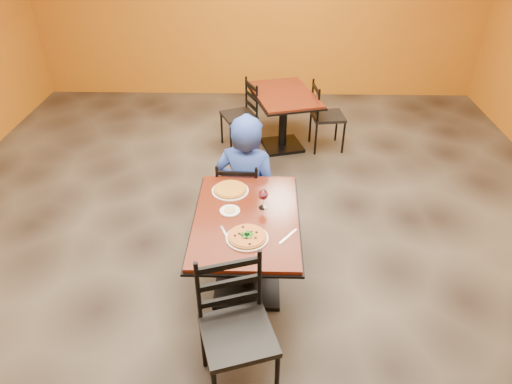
{
  "coord_description": "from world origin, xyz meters",
  "views": [
    {
      "loc": [
        0.15,
        -3.32,
        2.85
      ],
      "look_at": [
        0.07,
        -0.3,
        0.85
      ],
      "focal_mm": 31.88,
      "sensor_mm": 36.0,
      "label": 1
    }
  ],
  "objects_px": {
    "table_second": "(283,108)",
    "wine_glass": "(263,198)",
    "pizza_main": "(247,236)",
    "plate_far": "(230,191)",
    "chair_second_right": "(328,117)",
    "diner": "(247,177)",
    "chair_second_left": "(239,116)",
    "chair_main_near": "(238,336)",
    "chair_main_far": "(239,197)",
    "table_main": "(247,236)",
    "plate_main": "(247,238)",
    "pizza_far": "(230,189)",
    "side_plate": "(230,211)"
  },
  "relations": [
    {
      "from": "pizza_main",
      "to": "wine_glass",
      "type": "relative_size",
      "value": 1.58
    },
    {
      "from": "plate_far",
      "to": "plate_main",
      "type": "bearing_deg",
      "value": -74.87
    },
    {
      "from": "pizza_main",
      "to": "plate_far",
      "type": "relative_size",
      "value": 0.92
    },
    {
      "from": "side_plate",
      "to": "chair_main_far",
      "type": "bearing_deg",
      "value": 87.7
    },
    {
      "from": "table_second",
      "to": "wine_glass",
      "type": "relative_size",
      "value": 6.93
    },
    {
      "from": "table_second",
      "to": "plate_main",
      "type": "bearing_deg",
      "value": -96.83
    },
    {
      "from": "plate_main",
      "to": "side_plate",
      "type": "xyz_separation_m",
      "value": [
        -0.15,
        0.33,
        0.0
      ]
    },
    {
      "from": "diner",
      "to": "pizza_main",
      "type": "xyz_separation_m",
      "value": [
        0.05,
        -1.04,
        0.14
      ]
    },
    {
      "from": "chair_main_near",
      "to": "diner",
      "type": "distance_m",
      "value": 1.71
    },
    {
      "from": "side_plate",
      "to": "chair_main_near",
      "type": "bearing_deg",
      "value": -83.35
    },
    {
      "from": "wine_glass",
      "to": "pizza_main",
      "type": "bearing_deg",
      "value": -105.92
    },
    {
      "from": "table_second",
      "to": "pizza_main",
      "type": "xyz_separation_m",
      "value": [
        -0.34,
        -2.86,
        0.22
      ]
    },
    {
      "from": "chair_second_right",
      "to": "diner",
      "type": "distance_m",
      "value": 2.06
    },
    {
      "from": "plate_far",
      "to": "side_plate",
      "type": "distance_m",
      "value": 0.29
    },
    {
      "from": "pizza_far",
      "to": "side_plate",
      "type": "xyz_separation_m",
      "value": [
        0.02,
        -0.29,
        -0.02
      ]
    },
    {
      "from": "side_plate",
      "to": "wine_glass",
      "type": "distance_m",
      "value": 0.28
    },
    {
      "from": "diner",
      "to": "plate_far",
      "type": "bearing_deg",
      "value": 88.02
    },
    {
      "from": "chair_second_left",
      "to": "plate_main",
      "type": "relative_size",
      "value": 2.82
    },
    {
      "from": "chair_second_left",
      "to": "side_plate",
      "type": "distance_m",
      "value": 2.55
    },
    {
      "from": "diner",
      "to": "pizza_far",
      "type": "bearing_deg",
      "value": 88.02
    },
    {
      "from": "side_plate",
      "to": "diner",
      "type": "bearing_deg",
      "value": 82.04
    },
    {
      "from": "chair_second_right",
      "to": "diner",
      "type": "height_order",
      "value": "diner"
    },
    {
      "from": "table_main",
      "to": "chair_main_far",
      "type": "height_order",
      "value": "chair_main_far"
    },
    {
      "from": "chair_second_left",
      "to": "side_plate",
      "type": "bearing_deg",
      "value": -22.39
    },
    {
      "from": "chair_second_left",
      "to": "plate_far",
      "type": "height_order",
      "value": "chair_second_left"
    },
    {
      "from": "chair_second_left",
      "to": "chair_second_right",
      "type": "bearing_deg",
      "value": 65.76
    },
    {
      "from": "plate_far",
      "to": "chair_second_left",
      "type": "bearing_deg",
      "value": 91.64
    },
    {
      "from": "chair_second_left",
      "to": "diner",
      "type": "xyz_separation_m",
      "value": [
        0.18,
        -1.81,
        0.19
      ]
    },
    {
      "from": "plate_far",
      "to": "diner",
      "type": "bearing_deg",
      "value": 74.62
    },
    {
      "from": "plate_main",
      "to": "chair_main_near",
      "type": "bearing_deg",
      "value": -92.98
    },
    {
      "from": "plate_far",
      "to": "chair_main_far",
      "type": "bearing_deg",
      "value": 83.57
    },
    {
      "from": "table_second",
      "to": "pizza_far",
      "type": "height_order",
      "value": "pizza_far"
    },
    {
      "from": "chair_second_left",
      "to": "chair_main_near",
      "type": "bearing_deg",
      "value": -21.03
    },
    {
      "from": "plate_far",
      "to": "wine_glass",
      "type": "distance_m",
      "value": 0.37
    },
    {
      "from": "table_main",
      "to": "plate_main",
      "type": "height_order",
      "value": "plate_main"
    },
    {
      "from": "wine_glass",
      "to": "side_plate",
      "type": "bearing_deg",
      "value": -167.86
    },
    {
      "from": "chair_main_near",
      "to": "table_second",
      "type": "bearing_deg",
      "value": 66.38
    },
    {
      "from": "chair_second_right",
      "to": "pizza_main",
      "type": "relative_size",
      "value": 3.1
    },
    {
      "from": "table_second",
      "to": "chair_second_right",
      "type": "height_order",
      "value": "chair_second_right"
    },
    {
      "from": "chair_second_right",
      "to": "plate_main",
      "type": "distance_m",
      "value": 3.02
    },
    {
      "from": "pizza_far",
      "to": "plate_far",
      "type": "bearing_deg",
      "value": 0.0
    },
    {
      "from": "table_main",
      "to": "plate_main",
      "type": "bearing_deg",
      "value": -86.18
    },
    {
      "from": "table_main",
      "to": "chair_second_right",
      "type": "distance_m",
      "value": 2.76
    },
    {
      "from": "diner",
      "to": "wine_glass",
      "type": "relative_size",
      "value": 7.01
    },
    {
      "from": "wine_glass",
      "to": "chair_second_left",
      "type": "bearing_deg",
      "value": 97.89
    },
    {
      "from": "pizza_far",
      "to": "pizza_main",
      "type": "bearing_deg",
      "value": -74.87
    },
    {
      "from": "chair_main_near",
      "to": "pizza_far",
      "type": "relative_size",
      "value": 3.53
    },
    {
      "from": "chair_second_right",
      "to": "pizza_far",
      "type": "bearing_deg",
      "value": 147.11
    },
    {
      "from": "chair_second_left",
      "to": "diner",
      "type": "distance_m",
      "value": 1.83
    },
    {
      "from": "chair_main_far",
      "to": "chair_second_right",
      "type": "relative_size",
      "value": 0.96
    }
  ]
}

